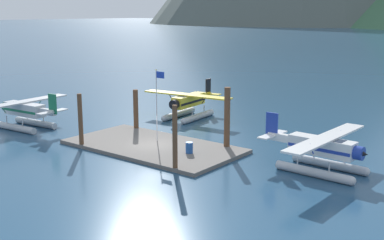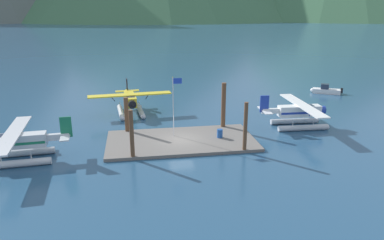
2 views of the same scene
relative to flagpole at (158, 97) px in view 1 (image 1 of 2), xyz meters
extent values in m
plane|color=navy|center=(0.49, -1.24, -4.17)|extent=(1200.00, 1200.00, 0.00)
cube|color=#66605B|center=(0.49, -1.24, -4.02)|extent=(14.94, 7.79, 0.30)
cylinder|color=brown|center=(-4.39, -4.86, -1.85)|extent=(0.38, 0.38, 4.63)
cylinder|color=brown|center=(6.03, -4.90, -1.72)|extent=(0.37, 0.37, 4.90)
cylinder|color=brown|center=(-4.92, 2.31, -2.15)|extent=(0.47, 0.47, 4.04)
cylinder|color=brown|center=(5.72, 2.19, -1.53)|extent=(0.50, 0.50, 5.28)
cylinder|color=silver|center=(-0.12, 0.00, -0.80)|extent=(0.08, 0.08, 6.14)
cube|color=#1E3DB2|center=(0.33, 0.00, 1.92)|extent=(0.90, 0.03, 0.56)
sphere|color=gold|center=(-0.12, 0.00, 2.32)|extent=(0.10, 0.10, 0.10)
cylinder|color=#1E4C99|center=(4.50, -1.33, -3.43)|extent=(0.58, 0.58, 0.88)
torus|color=#1E4C99|center=(4.50, -1.33, -3.43)|extent=(0.62, 0.62, 0.04)
cylinder|color=#B7BABF|center=(-14.22, -4.93, -3.85)|extent=(5.63, 1.08, 0.64)
cylinder|color=#B7BABF|center=(-14.41, -2.44, -3.85)|extent=(5.63, 1.08, 0.64)
sphere|color=#B7BABF|center=(-17.21, -2.65, -3.85)|extent=(0.64, 0.64, 0.64)
cylinder|color=#B7BABF|center=(-15.42, -5.02, -3.18)|extent=(0.10, 0.10, 0.70)
cylinder|color=#B7BABF|center=(-13.02, -4.83, -3.18)|extent=(0.10, 0.10, 0.70)
cylinder|color=#B7BABF|center=(-15.61, -2.53, -3.18)|extent=(0.10, 0.10, 0.70)
cylinder|color=#B7BABF|center=(-13.22, -2.34, -3.18)|extent=(0.10, 0.10, 0.70)
cube|color=silver|center=(-14.32, -3.68, -2.23)|extent=(4.88, 1.61, 1.20)
cube|color=#196B47|center=(-14.32, -3.68, -2.33)|extent=(4.79, 1.62, 0.24)
cube|color=#283347|center=(-15.39, -3.77, -1.90)|extent=(1.18, 1.14, 0.56)
cube|color=silver|center=(-14.62, -3.71, -1.56)|extent=(2.21, 10.48, 0.14)
cylinder|color=#196B47|center=(-14.44, -5.90, -1.90)|extent=(0.13, 0.63, 0.84)
cylinder|color=#196B47|center=(-14.79, -1.51, -1.90)|extent=(0.13, 0.63, 0.84)
cylinder|color=#196B47|center=(-17.01, -3.89, -2.23)|extent=(0.67, 1.00, 0.96)
cone|color=black|center=(-17.46, -3.93, -2.23)|extent=(0.38, 0.39, 0.36)
cube|color=silver|center=(-11.08, -3.43, -2.13)|extent=(2.23, 0.61, 0.56)
cube|color=#196B47|center=(-10.18, -3.36, -1.28)|extent=(1.01, 0.20, 1.90)
cube|color=silver|center=(-10.28, -3.37, -2.03)|extent=(1.05, 3.25, 0.10)
cylinder|color=#B7BABF|center=(14.44, 2.67, -3.85)|extent=(5.62, 0.84, 0.64)
sphere|color=#B7BABF|center=(17.23, 2.57, -3.85)|extent=(0.64, 0.64, 0.64)
cylinder|color=#B7BABF|center=(14.35, 0.17, -3.85)|extent=(5.62, 0.84, 0.64)
sphere|color=#B7BABF|center=(17.14, 0.07, -3.85)|extent=(0.64, 0.64, 0.64)
cylinder|color=#B7BABF|center=(15.63, 2.63, -3.18)|extent=(0.10, 0.10, 0.70)
cylinder|color=#B7BABF|center=(13.24, 2.71, -3.18)|extent=(0.10, 0.10, 0.70)
cylinder|color=#B7BABF|center=(15.54, 0.13, -3.18)|extent=(0.10, 0.10, 0.70)
cylinder|color=#B7BABF|center=(13.15, 0.21, -3.18)|extent=(0.10, 0.10, 0.70)
cube|color=white|center=(14.39, 1.42, -2.23)|extent=(4.84, 1.41, 1.20)
cube|color=#1E389E|center=(14.39, 1.42, -2.33)|extent=(4.75, 1.43, 0.24)
cube|color=#283347|center=(15.47, 1.38, -1.90)|extent=(1.14, 1.09, 0.56)
cube|color=white|center=(14.69, 1.41, -1.56)|extent=(1.77, 10.44, 0.14)
cylinder|color=#1E389E|center=(14.77, 3.61, -1.90)|extent=(0.10, 0.62, 0.84)
cylinder|color=#1E389E|center=(14.61, -0.79, -1.90)|extent=(0.10, 0.62, 0.84)
cylinder|color=#1E389E|center=(17.09, 1.32, -2.23)|extent=(0.63, 0.98, 0.96)
cone|color=black|center=(17.54, 1.31, -2.23)|extent=(0.36, 0.37, 0.36)
cube|color=white|center=(11.14, 1.54, -2.13)|extent=(2.21, 0.52, 0.56)
cube|color=#1E389E|center=(10.24, 1.57, -1.28)|extent=(1.00, 0.16, 1.90)
cube|color=white|center=(10.34, 1.57, -2.03)|extent=(0.91, 3.23, 0.10)
cylinder|color=#B7BABF|center=(-3.33, 10.13, -3.85)|extent=(1.17, 5.64, 0.64)
sphere|color=#B7BABF|center=(-3.06, 7.34, -3.85)|extent=(0.64, 0.64, 0.64)
cylinder|color=#B7BABF|center=(-5.81, 9.89, -3.85)|extent=(1.17, 5.64, 0.64)
sphere|color=#B7BABF|center=(-5.55, 7.11, -3.85)|extent=(0.64, 0.64, 0.64)
cylinder|color=#B7BABF|center=(-3.21, 8.94, -3.18)|extent=(0.10, 0.10, 0.70)
cylinder|color=#B7BABF|center=(-3.44, 11.33, -3.18)|extent=(0.10, 0.10, 0.70)
cylinder|color=#B7BABF|center=(-5.70, 8.70, -3.18)|extent=(0.10, 0.10, 0.70)
cylinder|color=#B7BABF|center=(-5.93, 11.09, -3.18)|extent=(0.10, 0.10, 0.70)
cube|color=yellow|center=(-4.57, 10.01, -2.23)|extent=(1.69, 4.90, 1.20)
cube|color=black|center=(-4.57, 10.01, -2.33)|extent=(1.70, 4.80, 0.24)
cube|color=#283347|center=(-4.47, 8.94, -1.90)|extent=(1.15, 1.20, 0.56)
cube|color=yellow|center=(-4.54, 9.71, -1.56)|extent=(10.49, 2.38, 0.14)
cylinder|color=black|center=(-2.35, 9.92, -1.90)|extent=(0.63, 0.14, 0.84)
cylinder|color=black|center=(-6.73, 9.51, -1.90)|extent=(0.63, 0.14, 0.84)
cylinder|color=black|center=(-4.31, 7.33, -2.23)|extent=(1.01, 0.69, 0.96)
cone|color=black|center=(-4.27, 6.88, -2.23)|extent=(0.39, 0.38, 0.36)
cube|color=yellow|center=(-4.88, 13.25, -2.13)|extent=(0.65, 2.23, 0.56)
cube|color=black|center=(-4.96, 14.14, -1.28)|extent=(0.21, 1.01, 1.90)
cube|color=yellow|center=(-4.95, 14.05, -2.03)|extent=(3.26, 1.10, 0.10)
camera|label=1|loc=(27.94, -30.95, 7.16)|focal=46.11mm
camera|label=2|loc=(-3.96, -35.33, 8.91)|focal=33.67mm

